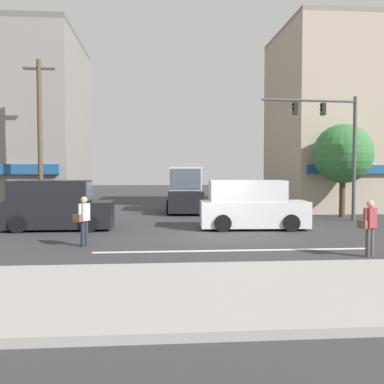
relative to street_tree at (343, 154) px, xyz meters
name	(u,v)px	position (x,y,z in m)	size (l,w,h in m)	color
ground_plane	(220,235)	(-7.61, -6.05, -3.43)	(120.00, 120.00, 0.00)	#333335
lane_marking_stripe	(236,250)	(-7.61, -9.55, -3.42)	(9.00, 0.24, 0.01)	silver
sidewalk_curb	(280,290)	(-7.61, -14.55, -3.35)	(40.00, 5.00, 0.16)	#9E9993
building_right_corner	(373,120)	(4.55, 5.75, 2.48)	(12.79, 8.89, 11.82)	tan
street_tree	(343,154)	(0.00, 0.00, 0.00)	(3.20, 3.20, 5.04)	#4C3823
utility_pole_near_left	(40,140)	(-15.35, -2.52, 0.49)	(1.40, 0.22, 7.53)	brown
traffic_light_mast	(336,137)	(-1.19, -1.92, 0.75)	(4.88, 0.46, 6.20)	#47474C
van_crossing_leftbound	(251,206)	(-5.98, -4.42, -2.42)	(4.70, 2.24, 2.11)	silver
box_truck_parked_curbside	(186,191)	(-8.25, 4.03, -2.17)	(2.48, 5.70, 2.75)	black
van_waiting_far	(56,206)	(-14.37, -3.99, -2.42)	(4.60, 2.04, 2.11)	black
pedestrian_foreground_with_bag	(369,225)	(-3.90, -10.93, -2.47)	(0.67, 0.45, 1.67)	#4C4742
pedestrian_mid_crossing	(84,218)	(-12.54, -8.35, -2.47)	(0.53, 0.64, 1.67)	#232838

